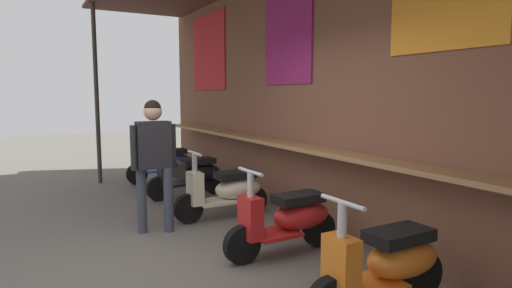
% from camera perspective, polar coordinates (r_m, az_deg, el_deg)
% --- Properties ---
extents(ground_plane, '(32.52, 32.52, 0.00)m').
position_cam_1_polar(ground_plane, '(4.39, -8.32, -16.58)').
color(ground_plane, '#605B54').
extents(market_stall_facade, '(11.61, 2.34, 3.68)m').
position_cam_1_polar(market_stall_facade, '(5.02, 12.04, 9.90)').
color(market_stall_facade, brown).
rests_on(market_stall_facade, ground_plane).
extents(scooter_blue, '(0.48, 1.40, 0.97)m').
position_cam_1_polar(scooter_blue, '(8.59, -11.95, -2.44)').
color(scooter_blue, '#233D9E').
rests_on(scooter_blue, ground_plane).
extents(scooter_black, '(0.46, 1.40, 0.97)m').
position_cam_1_polar(scooter_black, '(7.27, -8.63, -4.02)').
color(scooter_black, black).
rests_on(scooter_black, ground_plane).
extents(scooter_cream, '(0.46, 1.40, 0.97)m').
position_cam_1_polar(scooter_cream, '(5.99, -3.84, -6.25)').
color(scooter_cream, beige).
rests_on(scooter_cream, ground_plane).
extents(scooter_red, '(0.46, 1.40, 0.97)m').
position_cam_1_polar(scooter_red, '(4.68, 4.46, -9.96)').
color(scooter_red, red).
rests_on(scooter_red, ground_plane).
extents(scooter_orange, '(0.46, 1.40, 0.97)m').
position_cam_1_polar(scooter_orange, '(3.66, 17.26, -15.10)').
color(scooter_orange, orange).
rests_on(scooter_orange, ground_plane).
extents(shopper_with_handbag, '(0.27, 0.65, 1.66)m').
position_cam_1_polar(shopper_with_handbag, '(5.40, -13.41, -1.14)').
color(shopper_with_handbag, '#383D4C').
rests_on(shopper_with_handbag, ground_plane).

